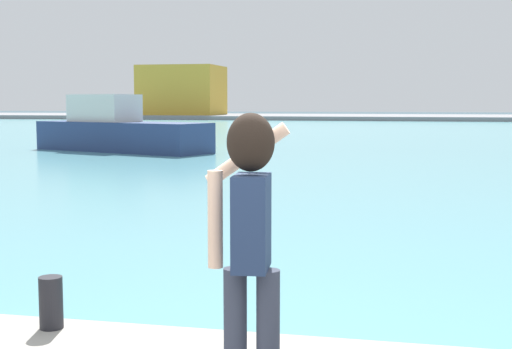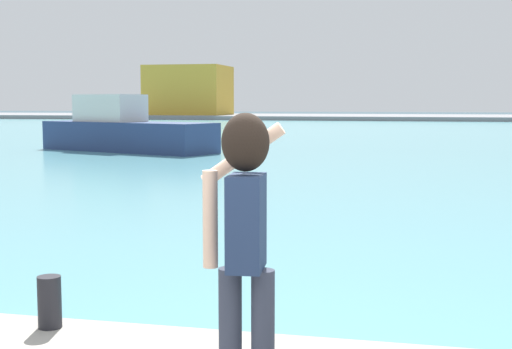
% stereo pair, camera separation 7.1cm
% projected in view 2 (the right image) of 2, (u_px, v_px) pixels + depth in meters
% --- Properties ---
extents(ground_plane, '(220.00, 220.00, 0.00)m').
position_uv_depth(ground_plane, '(405.00, 133.00, 52.12)').
color(ground_plane, '#334751').
extents(harbor_water, '(140.00, 100.00, 0.02)m').
position_uv_depth(harbor_water, '(406.00, 132.00, 54.06)').
color(harbor_water, '#599EA8').
rests_on(harbor_water, ground_plane).
extents(far_shore_dock, '(140.00, 20.00, 0.52)m').
position_uv_depth(far_shore_dock, '(412.00, 117.00, 92.81)').
color(far_shore_dock, gray).
rests_on(far_shore_dock, ground_plane).
extents(person_photographer, '(0.53, 0.55, 1.74)m').
position_uv_depth(person_photographer, '(245.00, 228.00, 4.17)').
color(person_photographer, '#2D3342').
rests_on(person_photographer, quay_promenade).
extents(harbor_bollard, '(0.19, 0.19, 0.42)m').
position_uv_depth(harbor_bollard, '(50.00, 302.00, 5.68)').
color(harbor_bollard, black).
rests_on(harbor_bollard, quay_promenade).
extents(boat_moored, '(9.13, 5.46, 2.60)m').
position_uv_depth(boat_moored, '(124.00, 131.00, 32.78)').
color(boat_moored, navy).
rests_on(boat_moored, harbor_water).
extents(warehouse_left, '(10.49, 8.95, 6.67)m').
position_uv_depth(warehouse_left, '(189.00, 90.00, 97.95)').
color(warehouse_left, gold).
rests_on(warehouse_left, far_shore_dock).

